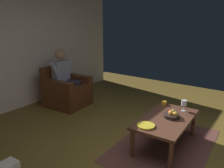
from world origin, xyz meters
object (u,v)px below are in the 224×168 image
fruit_bowl (172,115)px  decorative_dish (146,126)px  armchair (66,91)px  candle_jar (164,103)px  person_seated (65,76)px  wine_glass_near (184,104)px  coffee_table (166,122)px

fruit_bowl → decorative_dish: (0.48, -0.17, -0.03)m
armchair → decorative_dish: size_ratio=3.59×
fruit_bowl → decorative_dish: 0.51m
fruit_bowl → candle_jar: size_ratio=2.77×
candle_jar → armchair: bearing=-85.8°
armchair → candle_jar: 2.17m
person_seated → decorative_dish: person_seated is taller
armchair → person_seated: bearing=-90.0°
decorative_dish → armchair: bearing=-107.4°
fruit_bowl → decorative_dish: bearing=-18.9°
wine_glass_near → decorative_dish: (0.82, -0.22, -0.11)m
coffee_table → fruit_bowl: fruit_bowl is taller
person_seated → wine_glass_near: (-0.10, 2.53, -0.10)m
wine_glass_near → decorative_dish: wine_glass_near is taller
armchair → decorative_dish: (0.72, 2.29, 0.14)m
person_seated → coffee_table: (0.31, 2.42, -0.28)m
armchair → candle_jar: bearing=89.3°
decorative_dish → candle_jar: candle_jar is taller
fruit_bowl → candle_jar: (-0.40, -0.29, -0.01)m
decorative_dish → candle_jar: 0.89m
wine_glass_near → candle_jar: bearing=-99.4°
armchair → fruit_bowl: size_ratio=3.60×
armchair → coffee_table: 2.42m
coffee_table → fruit_bowl: size_ratio=4.93×
coffee_table → armchair: bearing=-97.3°
person_seated → candle_jar: size_ratio=14.09×
coffee_table → decorative_dish: decorative_dish is taller
armchair → decorative_dish: 2.40m
armchair → fruit_bowl: (0.24, 2.45, 0.16)m
coffee_table → fruit_bowl: (-0.07, 0.05, 0.10)m
person_seated → coffee_table: bearing=77.9°
coffee_table → wine_glass_near: wine_glass_near is taller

